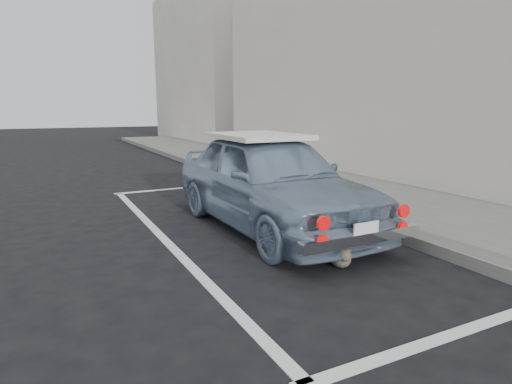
# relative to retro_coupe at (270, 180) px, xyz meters

# --- Properties ---
(ground) EXTENTS (80.00, 80.00, 0.00)m
(ground) POSITION_rel_retro_coupe_xyz_m (-0.67, -2.87, -0.71)
(ground) COLOR black
(ground) RESTS_ON ground
(sidewalk) EXTENTS (2.80, 40.00, 0.15)m
(sidewalk) POSITION_rel_retro_coupe_xyz_m (2.53, -0.87, -0.64)
(sidewalk) COLOR #60605B
(sidewalk) RESTS_ON ground
(shop_building) EXTENTS (3.50, 18.00, 7.00)m
(shop_building) POSITION_rel_retro_coupe_xyz_m (5.65, 1.13, 2.78)
(shop_building) COLOR beige
(shop_building) RESTS_ON ground
(building_far) EXTENTS (3.50, 10.00, 8.00)m
(building_far) POSITION_rel_retro_coupe_xyz_m (5.68, 17.13, 3.29)
(building_far) COLOR beige
(building_far) RESTS_ON ground
(pline_rear) EXTENTS (3.00, 0.12, 0.01)m
(pline_rear) POSITION_rel_retro_coupe_xyz_m (-0.17, -3.37, -0.71)
(pline_rear) COLOR silver
(pline_rear) RESTS_ON ground
(pline_front) EXTENTS (3.00, 0.12, 0.01)m
(pline_front) POSITION_rel_retro_coupe_xyz_m (-0.17, 3.63, -0.71)
(pline_front) COLOR silver
(pline_front) RESTS_ON ground
(pline_side) EXTENTS (0.12, 7.00, 0.01)m
(pline_side) POSITION_rel_retro_coupe_xyz_m (-1.57, 0.13, -0.71)
(pline_side) COLOR silver
(pline_side) RESTS_ON ground
(retro_coupe) EXTENTS (1.71, 4.16, 1.41)m
(retro_coupe) POSITION_rel_retro_coupe_xyz_m (0.00, 0.00, 0.00)
(retro_coupe) COLOR gray
(retro_coupe) RESTS_ON ground
(cat) EXTENTS (0.35, 0.50, 0.28)m
(cat) POSITION_rel_retro_coupe_xyz_m (-0.09, -1.80, -0.58)
(cat) COLOR brown
(cat) RESTS_ON ground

